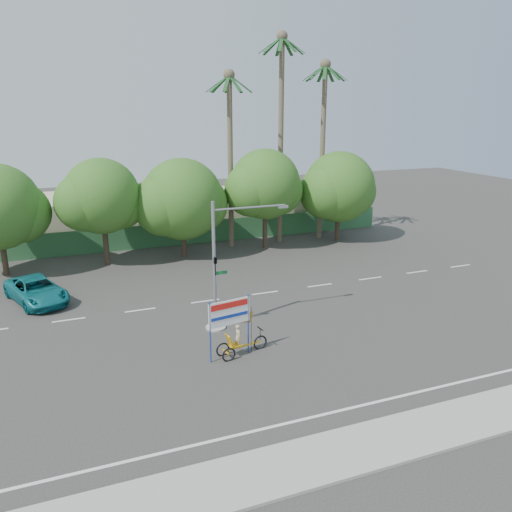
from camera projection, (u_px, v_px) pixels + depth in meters
name	position (u px, v px, depth m)	size (l,w,h in m)	color
ground	(288.00, 353.00, 24.51)	(120.00, 120.00, 0.00)	#33302D
sidewalk_near	(375.00, 444.00, 17.79)	(50.00, 2.40, 0.12)	gray
fence	(186.00, 233.00, 43.46)	(38.00, 0.08, 2.00)	#336B3D
building_left	(62.00, 220.00, 43.79)	(12.00, 8.00, 4.00)	beige
building_right	(254.00, 208.00, 49.99)	(14.00, 8.00, 3.60)	beige
tree_left	(101.00, 199.00, 36.76)	(6.66, 5.60, 8.07)	#473828
tree_center	(182.00, 202.00, 38.98)	(7.62, 6.40, 7.85)	#473828
tree_right	(265.00, 187.00, 41.14)	(6.90, 5.80, 8.36)	#473828
tree_far_right	(339.00, 189.00, 43.70)	(7.38, 6.20, 7.94)	#473828
palm_tall	(281.00, 121.00, 41.68)	(3.73, 3.79, 17.45)	#70604C
palm_mid	(323.00, 133.00, 43.35)	(3.73, 3.79, 15.45)	#70604C
palm_short	(230.00, 142.00, 40.60)	(3.73, 3.79, 14.45)	#70604C
traffic_signal	(220.00, 277.00, 26.49)	(4.72, 1.10, 7.00)	gray
trike_billboard	(235.00, 332.00, 23.88)	(3.12, 0.99, 3.10)	black
pickup_truck	(36.00, 290.00, 30.68)	(2.50, 5.42, 1.51)	#106E76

